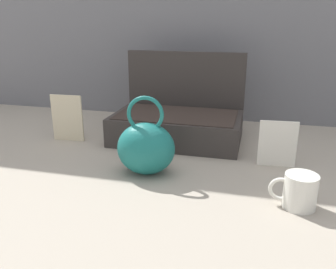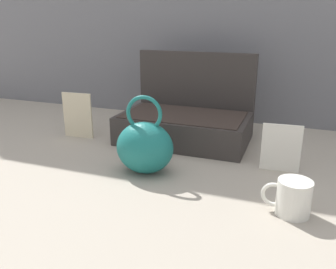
# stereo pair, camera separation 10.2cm
# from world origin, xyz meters

# --- Properties ---
(ground_plane) EXTENTS (6.00, 6.00, 0.00)m
(ground_plane) POSITION_xyz_m (0.00, 0.00, 0.00)
(ground_plane) COLOR #9E9384
(open_suitcase) EXTENTS (0.45, 0.28, 0.31)m
(open_suitcase) POSITION_xyz_m (-0.06, 0.25, 0.07)
(open_suitcase) COLOR #332D2B
(open_suitcase) RESTS_ON ground_plane
(teal_pouch_handbag) EXTENTS (0.18, 0.14, 0.23)m
(teal_pouch_handbag) POSITION_xyz_m (-0.08, -0.07, 0.08)
(teal_pouch_handbag) COLOR #196B66
(teal_pouch_handbag) RESTS_ON ground_plane
(coffee_mug) EXTENTS (0.11, 0.08, 0.08)m
(coffee_mug) POSITION_xyz_m (0.33, -0.17, 0.04)
(coffee_mug) COLOR silver
(coffee_mug) RESTS_ON ground_plane
(info_card_left) EXTENTS (0.12, 0.01, 0.17)m
(info_card_left) POSITION_xyz_m (-0.44, 0.13, 0.08)
(info_card_left) COLOR beige
(info_card_left) RESTS_ON ground_plane
(poster_card_right) EXTENTS (0.11, 0.01, 0.14)m
(poster_card_right) POSITION_xyz_m (0.28, 0.08, 0.07)
(poster_card_right) COLOR white
(poster_card_right) RESTS_ON ground_plane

